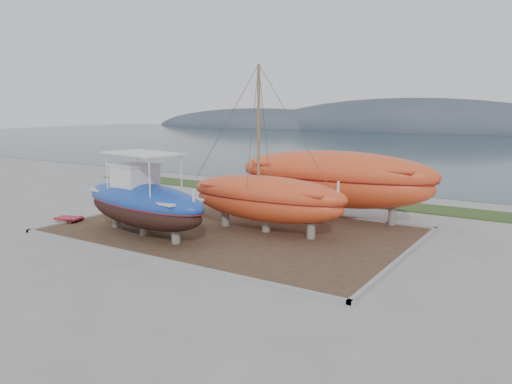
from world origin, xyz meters
The scene contains 11 objects.
ground centered at (0.00, 0.00, 0.00)m, with size 140.00×140.00×0.00m, color gray.
dirt_patch centered at (0.00, 4.00, 0.03)m, with size 18.00×12.00×0.06m, color #422D1E.
curb_frame centered at (0.00, 4.00, 0.07)m, with size 18.60×12.60×0.15m, color gray, non-canonical shape.
grass_strip centered at (0.00, 15.50, 0.04)m, with size 44.00×3.00×0.08m, color #284219.
sea centered at (0.00, 70.00, 0.00)m, with size 260.00×100.00×0.04m, color #192E33, non-canonical shape.
mountain_ridge centered at (0.00, 125.00, 0.00)m, with size 200.00×36.00×20.00m, color #333D49, non-canonical shape.
blue_caique centered at (-3.42, 0.76, 2.20)m, with size 8.90×2.78×4.28m, color #1B42A8, non-canonical shape.
white_dinghy centered at (-5.17, 5.42, 0.65)m, with size 3.92×1.47×1.18m, color silver, non-canonical shape.
orange_sailboat centered at (1.61, 4.66, 4.41)m, with size 9.11×2.68×8.71m, color #D14620, non-canonical shape.
orange_bare_hull centered at (3.34, 9.53, 2.02)m, with size 11.93×3.58×3.91m, color #D14620, non-canonical shape.
red_trailer centered at (-9.24, 0.52, 0.15)m, with size 2.13×1.07×0.30m, color #AC1324, non-canonical shape.
Camera 1 is at (15.08, -17.33, 6.64)m, focal length 35.00 mm.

